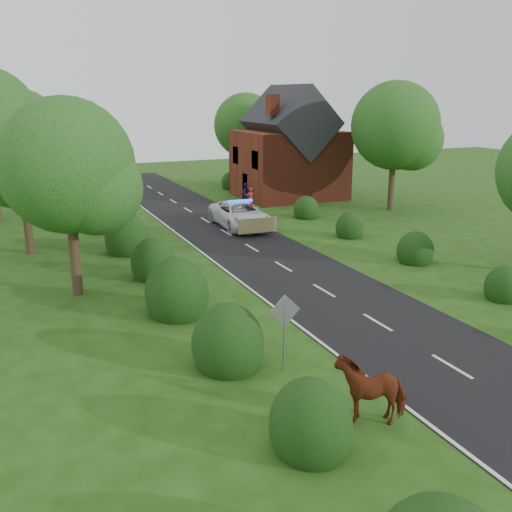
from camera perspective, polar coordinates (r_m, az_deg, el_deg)
name	(u,v)px	position (r m, az deg, el deg)	size (l,w,h in m)	color
ground	(452,367)	(19.56, 18.99, -10.45)	(120.00, 120.00, 0.00)	#21420F
road	(259,252)	(31.37, 0.30, 0.38)	(6.00, 70.00, 0.02)	black
road_markings	(247,265)	(28.93, -0.90, -0.93)	(4.96, 70.00, 0.01)	white
hedgerow_left	(158,270)	(26.11, -9.80, -1.38)	(2.75, 50.41, 3.00)	black
hedgerow_right	(400,246)	(31.44, 14.24, 0.94)	(2.10, 45.78, 2.10)	black
tree_left_a	(74,171)	(24.75, -17.74, 8.05)	(5.74, 5.60, 8.38)	#332316
tree_left_b	(26,160)	(32.61, -22.04, 8.85)	(5.74, 5.60, 8.07)	#332316
tree_left_d	(26,128)	(52.52, -22.02, 11.75)	(6.15, 6.00, 8.89)	#332316
tree_right_b	(400,129)	(43.62, 14.17, 12.18)	(6.56, 6.40, 9.40)	#332316
tree_right_c	(249,128)	(54.96, -0.70, 12.69)	(6.15, 6.00, 8.58)	#332316
road_sign	(285,321)	(17.68, 2.87, -6.54)	(1.06, 0.08, 2.53)	gray
house	(289,152)	(48.09, 3.33, 10.35)	(8.00, 7.40, 9.17)	maroon
cow	(370,392)	(15.91, 11.36, -13.15)	(1.12, 2.12, 1.50)	#5A160A
police_van	(240,215)	(37.21, -1.60, 4.15)	(2.96, 6.11, 1.81)	white
pedestrian_red	(250,199)	(42.65, -0.59, 5.72)	(0.63, 0.42, 1.74)	maroon
pedestrian_purple	(245,193)	(45.46, -1.09, 6.30)	(0.81, 0.63, 1.66)	#331E54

